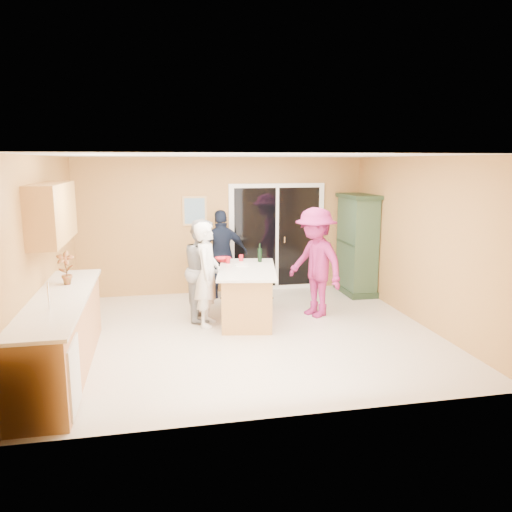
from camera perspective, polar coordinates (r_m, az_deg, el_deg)
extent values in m
plane|color=beige|center=(7.52, -0.98, -8.82)|extent=(5.50, 5.50, 0.00)
cube|color=white|center=(7.08, -1.05, 11.40)|extent=(5.50, 5.00, 0.10)
cube|color=#E4B65D|center=(9.63, -3.73, 3.47)|extent=(5.50, 0.10, 2.60)
cube|color=#E4B65D|center=(4.81, 4.45, -4.01)|extent=(5.50, 0.10, 2.60)
cube|color=#E4B65D|center=(7.22, -23.00, 0.16)|extent=(0.10, 5.00, 2.60)
cube|color=#E4B65D|center=(8.14, 18.38, 1.59)|extent=(0.10, 5.00, 2.60)
cube|color=#C37E4C|center=(6.51, -21.38, -8.55)|extent=(0.60, 3.00, 0.90)
cube|color=silver|center=(5.52, -23.16, -12.76)|extent=(0.62, 0.60, 0.72)
cube|color=white|center=(6.38, -21.53, -4.55)|extent=(0.65, 3.05, 0.04)
cylinder|color=silver|center=(5.86, -22.61, -4.22)|extent=(0.02, 0.02, 0.30)
cube|color=#C37E4C|center=(6.92, -22.25, 4.60)|extent=(0.35, 1.60, 0.75)
cube|color=white|center=(9.83, 2.38, 2.16)|extent=(1.90, 0.05, 2.10)
cube|color=black|center=(9.82, 2.40, 2.15)|extent=(1.70, 0.03, 1.94)
cube|color=white|center=(9.81, 2.41, 2.14)|extent=(0.06, 0.04, 1.94)
cube|color=silver|center=(9.85, 3.27, 1.87)|extent=(0.02, 0.03, 0.12)
cube|color=tan|center=(9.52, -7.03, 5.14)|extent=(0.46, 0.03, 0.56)
cube|color=teal|center=(9.51, -7.03, 5.13)|extent=(0.38, 0.02, 0.48)
cube|color=#C37E4C|center=(7.99, -1.03, -4.55)|extent=(1.00, 1.55, 0.82)
cube|color=white|center=(7.89, -1.04, -1.56)|extent=(1.17, 1.76, 0.04)
cube|color=black|center=(8.10, -1.02, -7.03)|extent=(0.91, 1.47, 0.09)
cube|color=#1F3320|center=(9.93, 11.29, -3.81)|extent=(0.53, 1.00, 0.11)
cube|color=#375136|center=(9.74, 11.48, 1.26)|extent=(0.47, 0.95, 1.78)
cube|color=#1F3320|center=(9.64, 11.69, 6.70)|extent=(0.55, 1.04, 0.08)
imported|color=white|center=(7.70, -5.59, -2.11)|extent=(0.53, 0.67, 1.62)
imported|color=#A3A3A5|center=(8.04, -6.01, -1.53)|extent=(0.72, 0.87, 1.63)
imported|color=#161F31|center=(9.30, -3.90, 0.22)|extent=(0.99, 0.46, 1.65)
imported|color=#861D4B|center=(8.20, 6.81, -0.75)|extent=(1.08, 1.33, 1.79)
imported|color=red|center=(8.44, -3.78, -0.40)|extent=(0.28, 0.28, 0.07)
imported|color=red|center=(6.93, -20.93, -1.29)|extent=(0.24, 0.17, 0.44)
cylinder|color=red|center=(8.28, -3.25, -0.48)|extent=(0.07, 0.07, 0.10)
cylinder|color=red|center=(8.47, -1.72, -0.21)|extent=(0.09, 0.09, 0.11)
cylinder|color=black|center=(8.37, 0.44, 0.10)|extent=(0.07, 0.07, 0.23)
cylinder|color=black|center=(8.34, 0.44, 1.17)|extent=(0.03, 0.03, 0.09)
cylinder|color=white|center=(8.12, -1.66, -1.01)|extent=(0.26, 0.26, 0.02)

